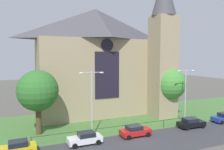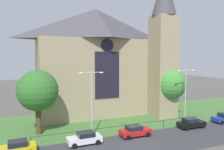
# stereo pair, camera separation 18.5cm
# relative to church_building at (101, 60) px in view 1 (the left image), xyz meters

# --- Properties ---
(ground) EXTENTS (160.00, 160.00, 0.00)m
(ground) POSITION_rel_church_building_xyz_m (-0.66, -5.43, -10.27)
(ground) COLOR #56544C
(road_asphalt) EXTENTS (120.00, 8.00, 0.01)m
(road_asphalt) POSITION_rel_church_building_xyz_m (-0.66, -17.43, -10.27)
(road_asphalt) COLOR #38383D
(road_asphalt) RESTS_ON ground
(grass_verge) EXTENTS (120.00, 20.00, 0.01)m
(grass_verge) POSITION_rel_church_building_xyz_m (-0.66, -7.43, -10.27)
(grass_verge) COLOR #477538
(grass_verge) RESTS_ON ground
(church_building) EXTENTS (23.20, 16.20, 26.00)m
(church_building) POSITION_rel_church_building_xyz_m (0.00, 0.00, 0.00)
(church_building) COLOR tan
(church_building) RESTS_ON ground
(iron_railing) EXTENTS (25.64, 0.07, 1.13)m
(iron_railing) POSITION_rel_church_building_xyz_m (-0.77, -12.93, -9.32)
(iron_railing) COLOR black
(iron_railing) RESTS_ON ground
(tree_right_near) EXTENTS (5.67, 5.67, 8.88)m
(tree_right_near) POSITION_rel_church_building_xyz_m (10.04, -8.42, -4.29)
(tree_right_near) COLOR brown
(tree_right_near) RESTS_ON ground
(tree_left_near) EXTENTS (5.68, 5.68, 9.00)m
(tree_left_near) POSITION_rel_church_building_xyz_m (-12.35, -8.75, -4.17)
(tree_left_near) COLOR #4C3823
(tree_left_near) RESTS_ON ground
(streetlamp_near) EXTENTS (3.37, 0.26, 8.97)m
(streetlamp_near) POSITION_rel_church_building_xyz_m (-5.91, -13.03, -4.64)
(streetlamp_near) COLOR #B2B2B7
(streetlamp_near) RESTS_ON ground
(streetlamp_far) EXTENTS (3.37, 0.26, 8.87)m
(streetlamp_far) POSITION_rel_church_building_xyz_m (9.57, -13.03, -4.69)
(streetlamp_far) COLOR #B2B2B7
(streetlamp_far) RESTS_ON ground
(parked_car_yellow) EXTENTS (4.25, 2.12, 1.51)m
(parked_car_yellow) POSITION_rel_church_building_xyz_m (-15.13, -14.70, -9.53)
(parked_car_yellow) COLOR gold
(parked_car_yellow) RESTS_ON ground
(parked_car_white) EXTENTS (4.23, 2.09, 1.51)m
(parked_car_white) POSITION_rel_church_building_xyz_m (-7.34, -14.74, -9.53)
(parked_car_white) COLOR silver
(parked_car_white) RESTS_ON ground
(parked_car_red) EXTENTS (4.22, 2.07, 1.51)m
(parked_car_red) POSITION_rel_church_building_xyz_m (-0.30, -14.69, -9.53)
(parked_car_red) COLOR #B21919
(parked_car_red) RESTS_ON ground
(parked_car_black) EXTENTS (4.25, 2.13, 1.51)m
(parked_car_black) POSITION_rel_church_building_xyz_m (9.38, -14.68, -9.53)
(parked_car_black) COLOR black
(parked_car_black) RESTS_ON ground
(parked_car_blue) EXTENTS (4.25, 2.12, 1.51)m
(parked_car_blue) POSITION_rel_church_building_xyz_m (16.67, -14.42, -9.53)
(parked_car_blue) COLOR #1E3899
(parked_car_blue) RESTS_ON ground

